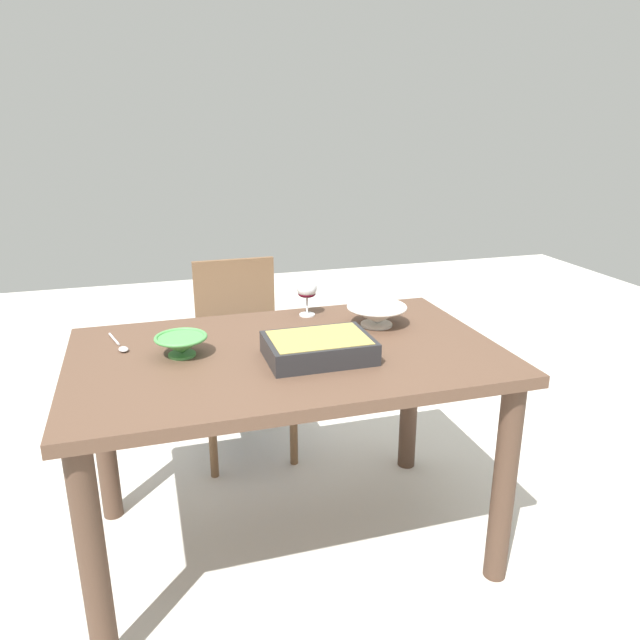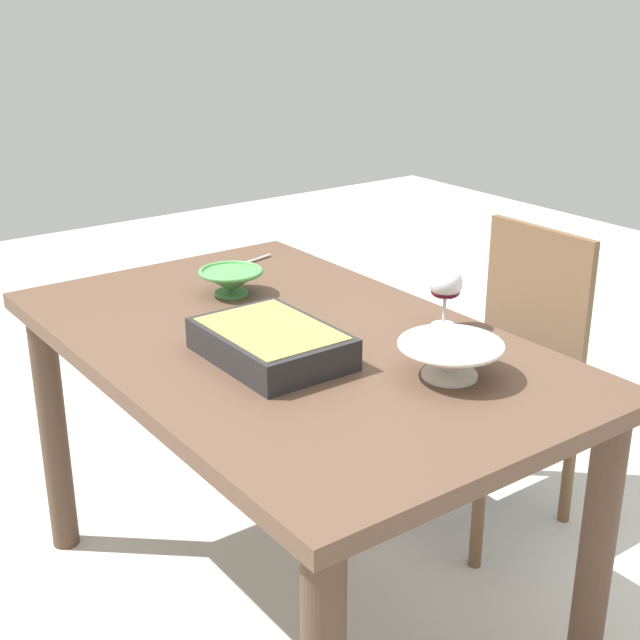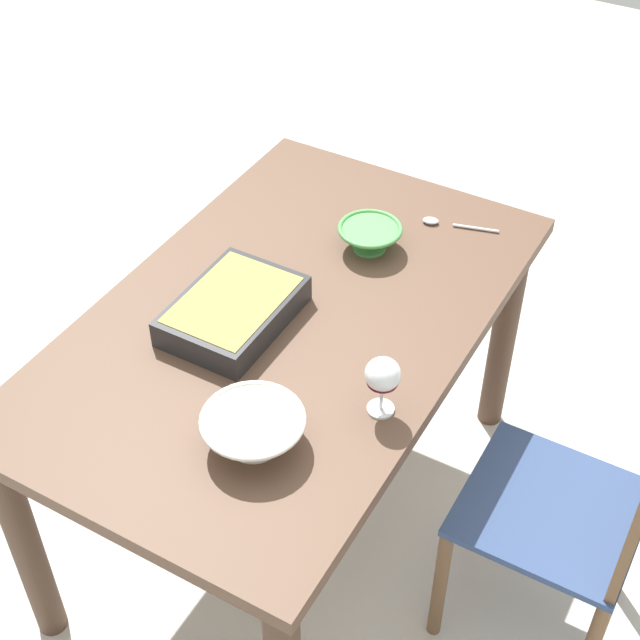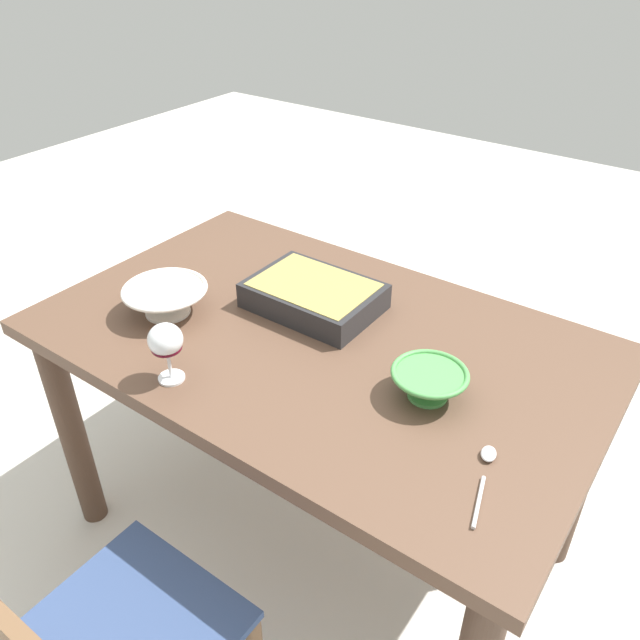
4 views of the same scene
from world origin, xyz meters
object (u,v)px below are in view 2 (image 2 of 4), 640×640
at_px(chair, 506,366).
at_px(wine_glass, 446,287).
at_px(small_bowl, 450,357).
at_px(casserole_dish, 271,342).
at_px(dining_table, 289,384).
at_px(serving_spoon, 236,266).
at_px(mixing_bowl, 231,280).

relative_size(chair, wine_glass, 6.02).
xyz_separation_m(wine_glass, small_bowl, (-0.21, 0.19, -0.06)).
bearing_deg(casserole_dish, wine_glass, -100.74).
distance_m(dining_table, serving_spoon, 0.57).
bearing_deg(chair, mixing_bowl, 67.69).
bearing_deg(serving_spoon, wine_glass, -167.12).
xyz_separation_m(dining_table, serving_spoon, (0.53, -0.18, 0.13)).
relative_size(dining_table, chair, 1.60).
bearing_deg(casserole_dish, small_bowl, -140.29).
xyz_separation_m(chair, serving_spoon, (0.50, 0.61, 0.30)).
height_order(small_bowl, serving_spoon, small_bowl).
distance_m(wine_glass, casserole_dish, 0.45).
distance_m(chair, serving_spoon, 0.84).
bearing_deg(mixing_bowl, dining_table, 171.51).
bearing_deg(chair, casserole_dish, 97.19).
relative_size(casserole_dish, serving_spoon, 1.64).
xyz_separation_m(casserole_dish, mixing_bowl, (0.42, -0.15, -0.00)).
height_order(chair, wine_glass, wine_glass).
height_order(casserole_dish, mixing_bowl, casserole_dish).
height_order(chair, small_bowl, chair).
bearing_deg(casserole_dish, chair, -82.81).
bearing_deg(casserole_dish, serving_spoon, -24.47).
xyz_separation_m(casserole_dish, serving_spoon, (0.61, -0.28, -0.03)).
distance_m(chair, wine_glass, 0.63).
bearing_deg(casserole_dish, mixing_bowl, -19.60).
distance_m(chair, small_bowl, 0.83).
bearing_deg(mixing_bowl, small_bowl, -172.18).
bearing_deg(dining_table, serving_spoon, -18.70).
relative_size(casserole_dish, small_bowl, 1.51).
relative_size(wine_glass, serving_spoon, 0.72).
xyz_separation_m(dining_table, casserole_dish, (-0.08, 0.10, 0.16)).
height_order(mixing_bowl, serving_spoon, mixing_bowl).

